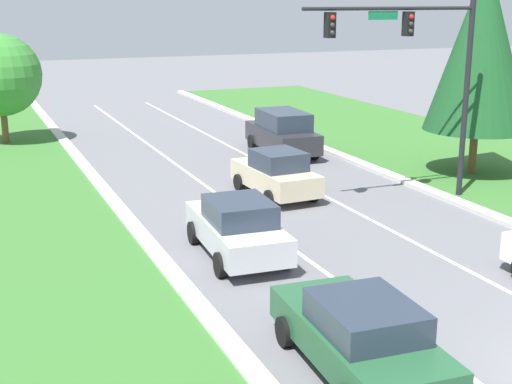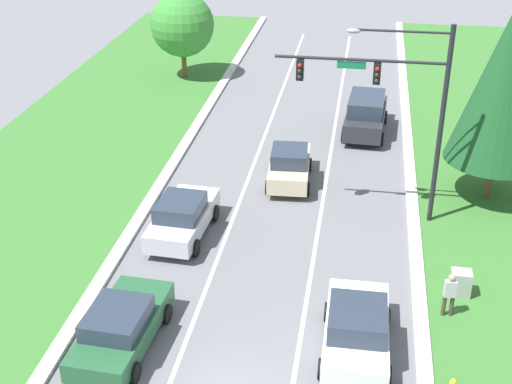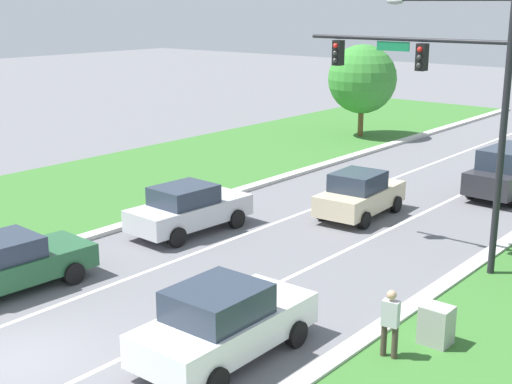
{
  "view_description": "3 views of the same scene",
  "coord_description": "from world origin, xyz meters",
  "px_view_note": "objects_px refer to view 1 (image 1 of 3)",
  "views": [
    {
      "loc": [
        -10.37,
        -8.57,
        7.04
      ],
      "look_at": [
        -2.4,
        10.45,
        1.45
      ],
      "focal_mm": 50.0,
      "sensor_mm": 36.0,
      "label": 1
    },
    {
      "loc": [
        3.26,
        -14.66,
        14.72
      ],
      "look_at": [
        -0.71,
        10.09,
        1.71
      ],
      "focal_mm": 50.0,
      "sensor_mm": 36.0,
      "label": 2
    },
    {
      "loc": [
        13.45,
        -7.78,
        7.83
      ],
      "look_at": [
        -1.63,
        10.58,
        1.48
      ],
      "focal_mm": 50.0,
      "sensor_mm": 36.0,
      "label": 3
    }
  ],
  "objects_px": {
    "traffic_signal_mast": "(427,49)",
    "conifer_near_right_tree": "(482,45)",
    "forest_sedan": "(360,335)",
    "oak_near_left_tree": "(0,75)",
    "champagne_sedan": "(276,174)",
    "silver_sedan": "(237,227)",
    "charcoal_suv": "(283,132)"
  },
  "relations": [
    {
      "from": "champagne_sedan",
      "to": "forest_sedan",
      "type": "relative_size",
      "value": 0.89
    },
    {
      "from": "forest_sedan",
      "to": "champagne_sedan",
      "type": "bearing_deg",
      "value": 76.2
    },
    {
      "from": "charcoal_suv",
      "to": "forest_sedan",
      "type": "relative_size",
      "value": 1.08
    },
    {
      "from": "silver_sedan",
      "to": "oak_near_left_tree",
      "type": "relative_size",
      "value": 0.85
    },
    {
      "from": "charcoal_suv",
      "to": "oak_near_left_tree",
      "type": "height_order",
      "value": "oak_near_left_tree"
    },
    {
      "from": "forest_sedan",
      "to": "charcoal_suv",
      "type": "bearing_deg",
      "value": 72.77
    },
    {
      "from": "traffic_signal_mast",
      "to": "conifer_near_right_tree",
      "type": "relative_size",
      "value": 0.95
    },
    {
      "from": "champagne_sedan",
      "to": "silver_sedan",
      "type": "bearing_deg",
      "value": -127.09
    },
    {
      "from": "silver_sedan",
      "to": "conifer_near_right_tree",
      "type": "distance_m",
      "value": 14.19
    },
    {
      "from": "charcoal_suv",
      "to": "oak_near_left_tree",
      "type": "bearing_deg",
      "value": 150.97
    },
    {
      "from": "silver_sedan",
      "to": "conifer_near_right_tree",
      "type": "xyz_separation_m",
      "value": [
        12.42,
        5.23,
        4.43
      ]
    },
    {
      "from": "conifer_near_right_tree",
      "to": "champagne_sedan",
      "type": "bearing_deg",
      "value": 178.83
    },
    {
      "from": "traffic_signal_mast",
      "to": "forest_sedan",
      "type": "distance_m",
      "value": 13.49
    },
    {
      "from": "champagne_sedan",
      "to": "oak_near_left_tree",
      "type": "bearing_deg",
      "value": 117.96
    },
    {
      "from": "traffic_signal_mast",
      "to": "silver_sedan",
      "type": "xyz_separation_m",
      "value": [
        -7.99,
        -2.71,
        -4.56
      ]
    },
    {
      "from": "silver_sedan",
      "to": "forest_sedan",
      "type": "height_order",
      "value": "silver_sedan"
    },
    {
      "from": "conifer_near_right_tree",
      "to": "charcoal_suv",
      "type": "bearing_deg",
      "value": 129.29
    },
    {
      "from": "silver_sedan",
      "to": "oak_near_left_tree",
      "type": "distance_m",
      "value": 20.2
    },
    {
      "from": "traffic_signal_mast",
      "to": "silver_sedan",
      "type": "relative_size",
      "value": 1.78
    },
    {
      "from": "silver_sedan",
      "to": "forest_sedan",
      "type": "bearing_deg",
      "value": -88.21
    },
    {
      "from": "champagne_sedan",
      "to": "charcoal_suv",
      "type": "height_order",
      "value": "charcoal_suv"
    },
    {
      "from": "forest_sedan",
      "to": "conifer_near_right_tree",
      "type": "height_order",
      "value": "conifer_near_right_tree"
    },
    {
      "from": "charcoal_suv",
      "to": "champagne_sedan",
      "type": "bearing_deg",
      "value": -113.29
    },
    {
      "from": "traffic_signal_mast",
      "to": "charcoal_suv",
      "type": "xyz_separation_m",
      "value": [
        -1.07,
        9.25,
        -4.36
      ]
    },
    {
      "from": "champagne_sedan",
      "to": "conifer_near_right_tree",
      "type": "xyz_separation_m",
      "value": [
        8.79,
        -0.18,
        4.43
      ]
    },
    {
      "from": "forest_sedan",
      "to": "oak_near_left_tree",
      "type": "xyz_separation_m",
      "value": [
        -4.67,
        26.41,
        2.65
      ]
    },
    {
      "from": "traffic_signal_mast",
      "to": "oak_near_left_tree",
      "type": "relative_size",
      "value": 1.51
    },
    {
      "from": "silver_sedan",
      "to": "charcoal_suv",
      "type": "distance_m",
      "value": 13.82
    },
    {
      "from": "silver_sedan",
      "to": "champagne_sedan",
      "type": "relative_size",
      "value": 1.09
    },
    {
      "from": "champagne_sedan",
      "to": "charcoal_suv",
      "type": "xyz_separation_m",
      "value": [
        3.29,
        6.55,
        0.2
      ]
    },
    {
      "from": "champagne_sedan",
      "to": "oak_near_left_tree",
      "type": "height_order",
      "value": "oak_near_left_tree"
    },
    {
      "from": "traffic_signal_mast",
      "to": "champagne_sedan",
      "type": "height_order",
      "value": "traffic_signal_mast"
    }
  ]
}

